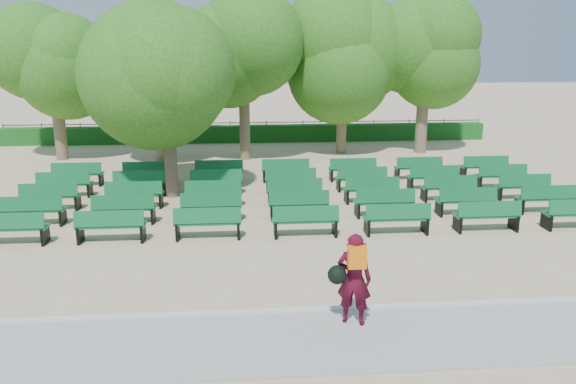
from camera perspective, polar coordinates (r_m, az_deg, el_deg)
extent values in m
plane|color=tan|center=(17.15, -3.25, -2.77)|extent=(120.00, 120.00, 0.00)
cube|color=#A5A4A0|center=(10.32, -2.05, -15.06)|extent=(30.00, 2.20, 0.06)
cube|color=silver|center=(11.33, -2.34, -12.08)|extent=(30.00, 0.12, 0.10)
cube|color=#175B1C|center=(30.71, -4.00, 5.93)|extent=(26.00, 0.70, 0.90)
cube|color=#116632|center=(18.62, 0.59, 0.13)|extent=(1.84, 0.58, 0.06)
cube|color=#116632|center=(18.35, 0.66, 0.73)|extent=(1.82, 0.21, 0.43)
cylinder|color=brown|center=(19.77, -11.87, 3.74)|extent=(0.44, 0.44, 2.97)
ellipsoid|color=#35741F|center=(19.45, -12.31, 11.84)|extent=(4.76, 4.76, 4.28)
imported|color=#470A1B|center=(10.61, 6.73, -8.75)|extent=(0.76, 0.63, 1.77)
cube|color=orange|center=(10.24, 7.03, -6.59)|extent=(0.33, 0.17, 0.41)
sphere|color=black|center=(10.45, 5.01, -8.38)|extent=(0.35, 0.35, 0.35)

